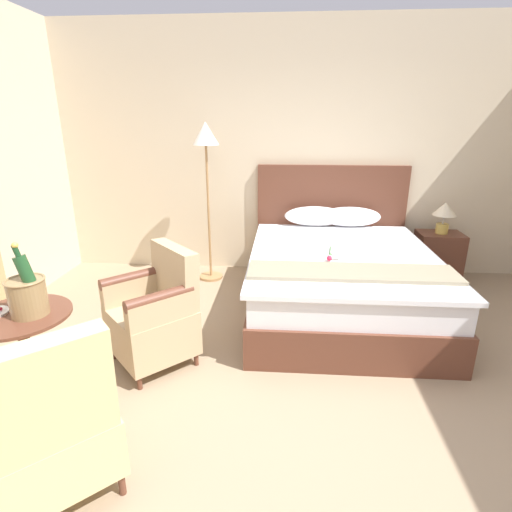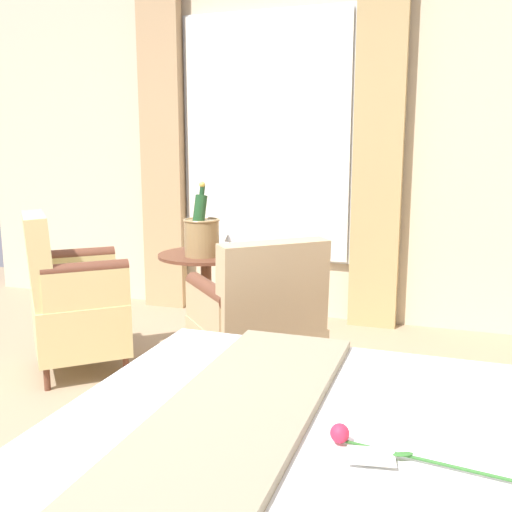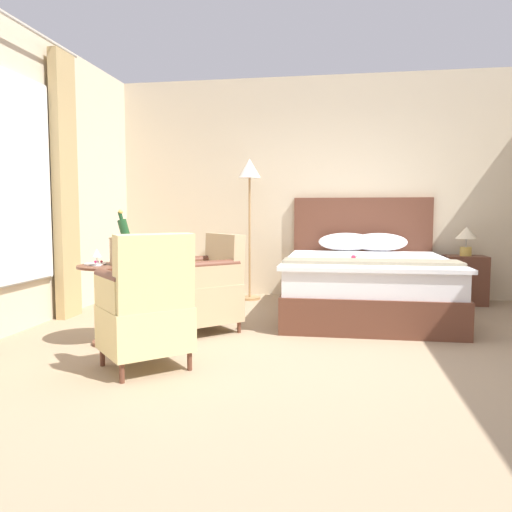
{
  "view_description": "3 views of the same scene",
  "coord_description": "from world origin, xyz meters",
  "px_view_note": "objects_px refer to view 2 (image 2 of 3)",
  "views": [
    {
      "loc": [
        -0.1,
        -2.18,
        1.83
      ],
      "look_at": [
        -0.33,
        0.93,
        0.75
      ],
      "focal_mm": 28.0,
      "sensor_mm": 36.0,
      "label": 1
    },
    {
      "loc": [
        1.59,
        1.42,
        1.35
      ],
      "look_at": [
        -0.91,
        0.56,
        0.85
      ],
      "focal_mm": 40.0,
      "sensor_mm": 36.0,
      "label": 2
    },
    {
      "loc": [
        0.12,
        -4.04,
        1.12
      ],
      "look_at": [
        -0.65,
        0.7,
        0.7
      ],
      "focal_mm": 35.0,
      "sensor_mm": 36.0,
      "label": 3
    }
  ],
  "objects_px": {
    "wine_glass_near_bucket": "(230,238)",
    "snack_plate": "(216,248)",
    "armchair_by_window": "(257,335)",
    "armchair_facing_bed": "(72,302)",
    "champagne_bucket": "(201,233)",
    "wine_glass_near_edge": "(197,235)",
    "side_table_round": "(206,295)"
  },
  "relations": [
    {
      "from": "champagne_bucket",
      "to": "wine_glass_near_edge",
      "type": "distance_m",
      "value": 0.22
    },
    {
      "from": "wine_glass_near_edge",
      "to": "snack_plate",
      "type": "relative_size",
      "value": 0.76
    },
    {
      "from": "wine_glass_near_bucket",
      "to": "armchair_facing_bed",
      "type": "xyz_separation_m",
      "value": [
        0.61,
        -0.79,
        -0.34
      ]
    },
    {
      "from": "armchair_by_window",
      "to": "wine_glass_near_edge",
      "type": "bearing_deg",
      "value": -138.16
    },
    {
      "from": "wine_glass_near_bucket",
      "to": "armchair_facing_bed",
      "type": "height_order",
      "value": "armchair_facing_bed"
    },
    {
      "from": "champagne_bucket",
      "to": "wine_glass_near_bucket",
      "type": "relative_size",
      "value": 3.23
    },
    {
      "from": "side_table_round",
      "to": "champagne_bucket",
      "type": "relative_size",
      "value": 1.45
    },
    {
      "from": "champagne_bucket",
      "to": "armchair_facing_bed",
      "type": "bearing_deg",
      "value": -55.14
    },
    {
      "from": "champagne_bucket",
      "to": "snack_plate",
      "type": "height_order",
      "value": "champagne_bucket"
    },
    {
      "from": "wine_glass_near_bucket",
      "to": "armchair_facing_bed",
      "type": "bearing_deg",
      "value": -52.55
    },
    {
      "from": "armchair_facing_bed",
      "to": "wine_glass_near_edge",
      "type": "bearing_deg",
      "value": 139.67
    },
    {
      "from": "armchair_by_window",
      "to": "armchair_facing_bed",
      "type": "relative_size",
      "value": 0.94
    },
    {
      "from": "wine_glass_near_edge",
      "to": "armchair_by_window",
      "type": "height_order",
      "value": "armchair_by_window"
    },
    {
      "from": "side_table_round",
      "to": "snack_plate",
      "type": "relative_size",
      "value": 3.62
    },
    {
      "from": "side_table_round",
      "to": "wine_glass_near_edge",
      "type": "bearing_deg",
      "value": -134.42
    },
    {
      "from": "snack_plate",
      "to": "armchair_facing_bed",
      "type": "xyz_separation_m",
      "value": [
        0.71,
        -0.65,
        -0.25
      ]
    },
    {
      "from": "champagne_bucket",
      "to": "armchair_facing_bed",
      "type": "height_order",
      "value": "champagne_bucket"
    },
    {
      "from": "side_table_round",
      "to": "snack_plate",
      "type": "xyz_separation_m",
      "value": [
        -0.17,
        -0.0,
        0.29
      ]
    },
    {
      "from": "champagne_bucket",
      "to": "wine_glass_near_bucket",
      "type": "distance_m",
      "value": 0.2
    },
    {
      "from": "wine_glass_near_bucket",
      "to": "snack_plate",
      "type": "bearing_deg",
      "value": -125.64
    },
    {
      "from": "side_table_round",
      "to": "armchair_facing_bed",
      "type": "distance_m",
      "value": 0.85
    },
    {
      "from": "champagne_bucket",
      "to": "wine_glass_near_edge",
      "type": "relative_size",
      "value": 3.27
    },
    {
      "from": "wine_glass_near_edge",
      "to": "side_table_round",
      "type": "bearing_deg",
      "value": 45.58
    },
    {
      "from": "snack_plate",
      "to": "armchair_by_window",
      "type": "relative_size",
      "value": 0.2
    },
    {
      "from": "side_table_round",
      "to": "snack_plate",
      "type": "distance_m",
      "value": 0.33
    },
    {
      "from": "champagne_bucket",
      "to": "wine_glass_near_bucket",
      "type": "bearing_deg",
      "value": 138.05
    },
    {
      "from": "side_table_round",
      "to": "snack_plate",
      "type": "bearing_deg",
      "value": -179.79
    },
    {
      "from": "armchair_by_window",
      "to": "armchair_facing_bed",
      "type": "bearing_deg",
      "value": -95.67
    },
    {
      "from": "side_table_round",
      "to": "champagne_bucket",
      "type": "xyz_separation_m",
      "value": [
        0.08,
        0.01,
        0.43
      ]
    },
    {
      "from": "side_table_round",
      "to": "champagne_bucket",
      "type": "height_order",
      "value": "champagne_bucket"
    },
    {
      "from": "armchair_facing_bed",
      "to": "champagne_bucket",
      "type": "bearing_deg",
      "value": 124.86
    },
    {
      "from": "wine_glass_near_bucket",
      "to": "wine_glass_near_edge",
      "type": "bearing_deg",
      "value": -98.36
    }
  ]
}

